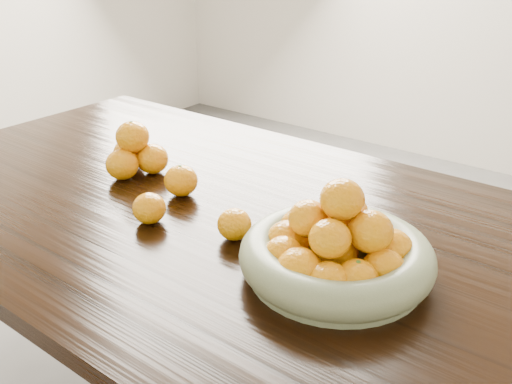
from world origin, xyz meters
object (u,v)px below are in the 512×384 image
Objects in this scene: fruit_bowl at (336,251)px; loose_orange_0 at (181,181)px; orange_pyramid at (134,153)px; dining_table at (251,254)px.

loose_orange_0 is at bearing 170.53° from fruit_bowl.
loose_orange_0 is (-0.46, 0.08, -0.01)m from fruit_bowl.
loose_orange_0 is at bearing -7.79° from orange_pyramid.
dining_table is 0.30m from fruit_bowl.
orange_pyramid is at bearing 171.02° from fruit_bowl.
orange_pyramid is at bearing 172.21° from loose_orange_0.
dining_table is 0.24m from loose_orange_0.
fruit_bowl reaches higher than loose_orange_0.
orange_pyramid is (-0.65, 0.10, 0.00)m from fruit_bowl.
fruit_bowl is 0.47m from loose_orange_0.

